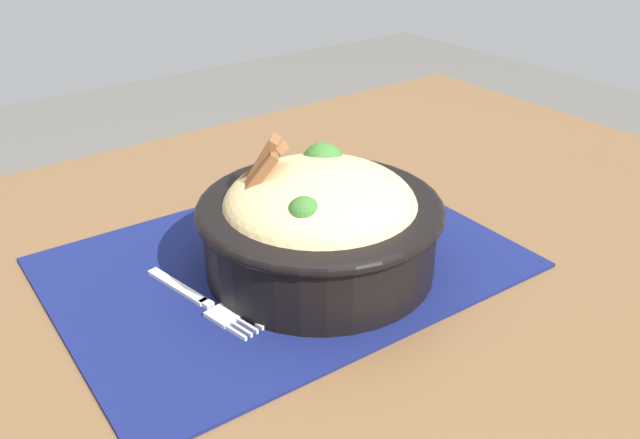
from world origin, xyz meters
name	(u,v)px	position (x,y,z in m)	size (l,w,h in m)	color
table	(308,336)	(0.00, 0.00, 0.64)	(1.12, 0.77, 0.71)	brown
placemat	(284,262)	(0.01, -0.02, 0.72)	(0.41, 0.30, 0.00)	#11194C
bowl	(320,221)	(-0.01, 0.01, 0.77)	(0.22, 0.22, 0.13)	black
fork	(205,303)	(0.10, 0.00, 0.72)	(0.04, 0.14, 0.00)	silver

